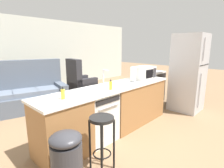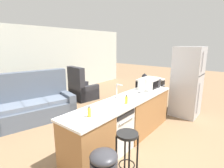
% 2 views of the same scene
% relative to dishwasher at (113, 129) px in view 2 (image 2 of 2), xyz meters
% --- Properties ---
extents(ground_plane, '(24.00, 24.00, 0.00)m').
position_rel_dishwasher_xyz_m(ground_plane, '(0.25, 0.00, -0.42)').
color(ground_plane, '#896B4C').
extents(wall_back, '(10.00, 0.06, 2.60)m').
position_rel_dishwasher_xyz_m(wall_back, '(0.55, 4.20, 0.88)').
color(wall_back, beige).
rests_on(wall_back, ground_plane).
extents(kitchen_counter, '(2.94, 0.66, 0.90)m').
position_rel_dishwasher_xyz_m(kitchen_counter, '(0.49, 0.00, -0.00)').
color(kitchen_counter, '#9E6B3D').
rests_on(kitchen_counter, ground_plane).
extents(dishwasher, '(0.58, 0.61, 0.84)m').
position_rel_dishwasher_xyz_m(dishwasher, '(0.00, 0.00, 0.00)').
color(dishwasher, silver).
rests_on(dishwasher, ground_plane).
extents(stove_range, '(0.76, 0.68, 0.90)m').
position_rel_dishwasher_xyz_m(stove_range, '(2.60, 0.55, 0.03)').
color(stove_range, black).
rests_on(stove_range, ground_plane).
extents(refrigerator, '(0.72, 0.73, 1.92)m').
position_rel_dishwasher_xyz_m(refrigerator, '(2.60, -0.55, 0.54)').
color(refrigerator, '#B7B7BC').
rests_on(refrigerator, ground_plane).
extents(microwave, '(0.50, 0.37, 0.28)m').
position_rel_dishwasher_xyz_m(microwave, '(1.42, -0.00, 0.62)').
color(microwave, white).
rests_on(microwave, kitchen_counter).
extents(sink_faucet, '(0.07, 0.18, 0.30)m').
position_rel_dishwasher_xyz_m(sink_faucet, '(0.36, 0.18, 0.61)').
color(sink_faucet, silver).
rests_on(sink_faucet, kitchen_counter).
extents(paper_towel_roll, '(0.14, 0.14, 0.28)m').
position_rel_dishwasher_xyz_m(paper_towel_roll, '(1.03, -0.01, 0.62)').
color(paper_towel_roll, '#4C4C51').
rests_on(paper_towel_roll, kitchen_counter).
extents(soap_bottle, '(0.06, 0.06, 0.18)m').
position_rel_dishwasher_xyz_m(soap_bottle, '(0.20, -0.16, 0.55)').
color(soap_bottle, yellow).
rests_on(soap_bottle, kitchen_counter).
extents(dish_soap_bottle, '(0.06, 0.06, 0.18)m').
position_rel_dishwasher_xyz_m(dish_soap_bottle, '(-0.65, -0.05, 0.55)').
color(dish_soap_bottle, yellow).
rests_on(dish_soap_bottle, kitchen_counter).
extents(kettle, '(0.21, 0.17, 0.19)m').
position_rel_dishwasher_xyz_m(kettle, '(2.43, 0.68, 0.56)').
color(kettle, black).
rests_on(kettle, stove_range).
extents(bar_stool, '(0.32, 0.32, 0.74)m').
position_rel_dishwasher_xyz_m(bar_stool, '(-0.46, -0.63, 0.11)').
color(bar_stool, black).
rests_on(bar_stool, ground_plane).
extents(couch, '(2.16, 1.36, 1.27)m').
position_rel_dishwasher_xyz_m(couch, '(-0.26, 2.52, -0.03)').
color(couch, '#515B6B').
rests_on(couch, ground_plane).
extents(armchair, '(0.93, 0.97, 1.20)m').
position_rel_dishwasher_xyz_m(armchair, '(1.70, 2.83, -0.07)').
color(armchair, '#2D2D33').
rests_on(armchair, ground_plane).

